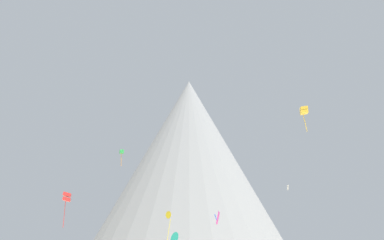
{
  "coord_description": "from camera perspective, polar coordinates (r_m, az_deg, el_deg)",
  "views": [
    {
      "loc": [
        4.1,
        -31.17,
        3.86
      ],
      "look_at": [
        -2.48,
        34.71,
        24.88
      ],
      "focal_mm": 41.23,
      "sensor_mm": 36.0,
      "label": 1
    }
  ],
  "objects": [
    {
      "name": "kite_white_mid",
      "position": [
        75.9,
        12.29,
        -8.53
      ],
      "size": [
        0.17,
        1.13,
        0.96
      ],
      "rotation": [
        0.0,
        0.0,
        0.82
      ],
      "color": "white"
    },
    {
      "name": "kite_teal_low",
      "position": [
        61.47,
        -2.4,
        -15.07
      ],
      "size": [
        1.49,
        1.87,
        5.86
      ],
      "rotation": [
        0.0,
        0.0,
        4.23
      ],
      "color": "teal"
    },
    {
      "name": "kite_magenta_low",
      "position": [
        56.32,
        3.37,
        -12.53
      ],
      "size": [
        0.43,
        1.09,
        1.61
      ],
      "rotation": [
        0.0,
        0.0,
        0.72
      ],
      "color": "#D1339E"
    },
    {
      "name": "rock_massif",
      "position": [
        131.47,
        -1.35,
        -8.14
      ],
      "size": [
        83.53,
        83.53,
        57.49
      ],
      "color": "slate",
      "rests_on": "ground_plane"
    },
    {
      "name": "kite_yellow_low",
      "position": [
        79.46,
        -3.01,
        -12.27
      ],
      "size": [
        1.27,
        0.99,
        5.48
      ],
      "rotation": [
        0.0,
        0.0,
        2.55
      ],
      "color": "yellow"
    },
    {
      "name": "kite_gold_mid",
      "position": [
        57.14,
        14.28,
        1.17
      ],
      "size": [
        0.97,
        0.93,
        3.27
      ],
      "rotation": [
        0.0,
        0.0,
        1.62
      ],
      "color": "gold"
    },
    {
      "name": "kite_red_low",
      "position": [
        76.34,
        -15.89,
        -9.59
      ],
      "size": [
        1.61,
        1.54,
        5.72
      ],
      "rotation": [
        0.0,
        0.0,
        4.99
      ],
      "color": "red"
    },
    {
      "name": "kite_green_mid",
      "position": [
        95.59,
        -9.09,
        -4.1
      ],
      "size": [
        1.11,
        1.09,
        3.46
      ],
      "rotation": [
        0.0,
        0.0,
        2.0
      ],
      "color": "green"
    },
    {
      "name": "kite_blue_low",
      "position": [
        75.92,
        3.08,
        -12.42
      ],
      "size": [
        0.4,
        0.77,
        1.03
      ],
      "rotation": [
        0.0,
        0.0,
        0.72
      ],
      "color": "blue"
    }
  ]
}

